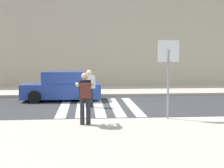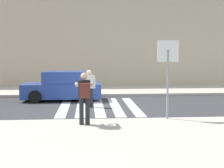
{
  "view_description": "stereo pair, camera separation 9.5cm",
  "coord_description": "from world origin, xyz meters",
  "px_view_note": "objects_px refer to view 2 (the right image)",
  "views": [
    {
      "loc": [
        -0.6,
        -14.27,
        2.49
      ],
      "look_at": [
        0.6,
        -0.2,
        1.1
      ],
      "focal_mm": 50.0,
      "sensor_mm": 36.0,
      "label": 1
    },
    {
      "loc": [
        -0.5,
        -14.28,
        2.49
      ],
      "look_at": [
        0.6,
        -0.2,
        1.1
      ],
      "focal_mm": 50.0,
      "sensor_mm": 36.0,
      "label": 2
    }
  ],
  "objects_px": {
    "stop_sign": "(168,62)",
    "pedestrian_crossing": "(89,86)",
    "photographer_with_backpack": "(84,94)",
    "parked_car_blue": "(63,87)"
  },
  "relations": [
    {
      "from": "photographer_with_backpack",
      "to": "parked_car_blue",
      "type": "bearing_deg",
      "value": 100.72
    },
    {
      "from": "parked_car_blue",
      "to": "stop_sign",
      "type": "bearing_deg",
      "value": -53.73
    },
    {
      "from": "pedestrian_crossing",
      "to": "photographer_with_backpack",
      "type": "bearing_deg",
      "value": -92.37
    },
    {
      "from": "pedestrian_crossing",
      "to": "stop_sign",
      "type": "bearing_deg",
      "value": -51.47
    },
    {
      "from": "stop_sign",
      "to": "parked_car_blue",
      "type": "bearing_deg",
      "value": 126.27
    },
    {
      "from": "photographer_with_backpack",
      "to": "parked_car_blue",
      "type": "distance_m",
      "value": 6.55
    },
    {
      "from": "stop_sign",
      "to": "pedestrian_crossing",
      "type": "xyz_separation_m",
      "value": [
        -2.79,
        3.5,
        -1.22
      ]
    },
    {
      "from": "stop_sign",
      "to": "pedestrian_crossing",
      "type": "relative_size",
      "value": 1.63
    },
    {
      "from": "pedestrian_crossing",
      "to": "parked_car_blue",
      "type": "distance_m",
      "value": 2.61
    },
    {
      "from": "photographer_with_backpack",
      "to": "pedestrian_crossing",
      "type": "height_order",
      "value": "photographer_with_backpack"
    }
  ]
}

